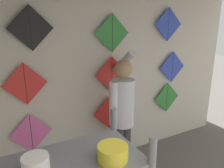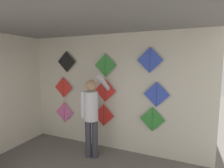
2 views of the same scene
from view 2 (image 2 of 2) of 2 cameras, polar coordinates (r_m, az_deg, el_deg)
back_panel at (r=4.34m, az=-2.39°, el=-2.69°), size 4.94×0.06×2.80m
ceiling_slab at (r=2.94m, az=-17.40°, el=20.20°), size 4.94×4.07×0.04m
shopkeeper at (r=3.93m, az=-6.70°, el=-8.88°), size 0.46×0.71×1.88m
kite_0 at (r=5.02m, az=-15.29°, el=-8.90°), size 0.55×0.01×0.55m
kite_1 at (r=4.40m, az=-2.76°, el=-10.65°), size 0.55×0.04×0.76m
kite_2 at (r=4.03m, az=13.00°, el=-11.16°), size 0.55×0.01×0.55m
kite_3 at (r=4.88m, az=-15.59°, el=-1.08°), size 0.55×0.01×0.55m
kite_4 at (r=4.23m, az=-2.26°, el=-2.17°), size 0.55×0.01×0.55m
kite_5 at (r=3.88m, az=14.32°, el=-3.33°), size 0.55×0.01×0.55m
kite_6 at (r=4.75m, az=-14.63°, el=7.06°), size 0.55×0.01×0.55m
kite_7 at (r=4.17m, az=-2.20°, el=6.13°), size 0.55×0.01×0.55m
kite_8 at (r=3.85m, az=12.28°, el=7.63°), size 0.55×0.01×0.55m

